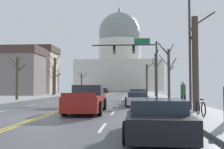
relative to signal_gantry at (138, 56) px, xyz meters
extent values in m
cube|color=#505055|center=(-5.44, -17.60, -5.30)|extent=(14.00, 180.00, 0.06)
cube|color=yellow|center=(-5.56, -17.60, -5.27)|extent=(0.10, 176.40, 0.00)
cube|color=yellow|center=(-5.32, -17.60, -5.27)|extent=(0.10, 176.40, 0.00)
cube|color=silver|center=(-1.94, -20.90, -5.27)|extent=(0.12, 2.20, 0.00)
cube|color=silver|center=(-1.94, -15.70, -5.27)|extent=(0.12, 2.20, 0.00)
cube|color=silver|center=(-1.94, -10.50, -5.27)|extent=(0.12, 2.20, 0.00)
cube|color=silver|center=(-1.94, -5.30, -5.27)|extent=(0.12, 2.20, 0.00)
cube|color=silver|center=(-1.94, -0.10, -5.27)|extent=(0.12, 2.20, 0.00)
cube|color=silver|center=(-1.94, 5.10, -5.27)|extent=(0.12, 2.20, 0.00)
cube|color=silver|center=(-1.94, 10.30, -5.27)|extent=(0.12, 2.20, 0.00)
cube|color=silver|center=(-1.94, 15.50, -5.27)|extent=(0.12, 2.20, 0.00)
cube|color=silver|center=(-1.94, 20.70, -5.27)|extent=(0.12, 2.20, 0.00)
cube|color=silver|center=(-1.94, 25.90, -5.27)|extent=(0.12, 2.20, 0.00)
cube|color=silver|center=(-1.94, 31.10, -5.27)|extent=(0.12, 2.20, 0.00)
cube|color=silver|center=(-1.94, 36.30, -5.27)|extent=(0.12, 2.20, 0.00)
cube|color=silver|center=(-1.94, 41.50, -5.27)|extent=(0.12, 2.20, 0.00)
cube|color=silver|center=(-1.94, 46.70, -5.27)|extent=(0.12, 2.20, 0.00)
cube|color=silver|center=(-8.94, -10.50, -5.27)|extent=(0.12, 2.20, 0.00)
cube|color=silver|center=(-8.94, -5.30, -5.27)|extent=(0.12, 2.20, 0.00)
cube|color=silver|center=(-8.94, -0.10, -5.27)|extent=(0.12, 2.20, 0.00)
cube|color=silver|center=(-8.94, 5.10, -5.27)|extent=(0.12, 2.20, 0.00)
cube|color=silver|center=(-8.94, 10.30, -5.27)|extent=(0.12, 2.20, 0.00)
cube|color=silver|center=(-8.94, 15.50, -5.27)|extent=(0.12, 2.20, 0.00)
cube|color=silver|center=(-8.94, 20.70, -5.27)|extent=(0.12, 2.20, 0.00)
cube|color=silver|center=(-8.94, 25.90, -5.27)|extent=(0.12, 2.20, 0.00)
cube|color=silver|center=(-8.94, 31.10, -5.27)|extent=(0.12, 2.20, 0.00)
cube|color=silver|center=(-8.94, 36.30, -5.27)|extent=(0.12, 2.20, 0.00)
cube|color=silver|center=(-8.94, 41.50, -5.27)|extent=(0.12, 2.20, 0.00)
cube|color=silver|center=(-8.94, 46.70, -5.27)|extent=(0.12, 2.20, 0.00)
cube|color=gray|center=(3.06, -17.60, -5.20)|extent=(3.00, 180.00, 0.14)
cylinder|color=#28282D|center=(2.16, 0.01, -1.72)|extent=(0.22, 0.22, 6.83)
cylinder|color=#28282D|center=(-1.74, 0.01, 1.30)|extent=(7.80, 0.16, 0.16)
cube|color=black|center=(-0.57, 0.01, 0.74)|extent=(0.32, 0.28, 0.92)
sphere|color=#330504|center=(-0.57, -0.15, 1.02)|extent=(0.22, 0.22, 0.22)
sphere|color=#332B05|center=(-0.57, -0.15, 0.74)|extent=(0.22, 0.22, 0.22)
sphere|color=#19CC47|center=(-0.57, -0.15, 0.46)|extent=(0.22, 0.22, 0.22)
cube|color=black|center=(-2.91, 0.01, 0.74)|extent=(0.32, 0.28, 0.92)
sphere|color=#330504|center=(-2.91, -0.15, 1.02)|extent=(0.22, 0.22, 0.22)
sphere|color=#332B05|center=(-2.91, -0.15, 0.74)|extent=(0.22, 0.22, 0.22)
sphere|color=#19CC47|center=(-2.91, -0.15, 0.46)|extent=(0.22, 0.22, 0.22)
cube|color=#146033|center=(0.44, 0.03, 1.75)|extent=(1.90, 0.06, 0.70)
cylinder|color=#333338|center=(2.76, -14.75, -1.36)|extent=(0.14, 0.14, 7.54)
cube|color=beige|center=(-5.44, 66.64, 0.14)|extent=(30.62, 23.23, 10.81)
cylinder|color=beige|center=(-5.44, 66.64, 9.76)|extent=(15.85, 15.85, 8.44)
sphere|color=gray|center=(-5.44, 66.64, 16.77)|extent=(15.95, 15.95, 15.95)
cone|color=gray|center=(-5.44, 66.64, 25.94)|extent=(1.80, 1.80, 2.40)
cube|color=#9EA3A8|center=(-0.21, -3.08, -4.77)|extent=(1.90, 4.27, 0.67)
cube|color=#232D38|center=(-0.21, -3.19, -4.22)|extent=(1.65, 1.90, 0.44)
cylinder|color=black|center=(-1.15, -1.76, -4.95)|extent=(0.23, 0.64, 0.64)
cylinder|color=black|center=(0.71, -1.75, -4.95)|extent=(0.23, 0.64, 0.64)
cylinder|color=black|center=(-1.13, -4.41, -4.95)|extent=(0.23, 0.64, 0.64)
cylinder|color=black|center=(0.73, -4.39, -4.95)|extent=(0.23, 0.64, 0.64)
cube|color=silver|center=(-0.40, -9.53, -4.83)|extent=(1.85, 4.46, 0.56)
cube|color=#232D38|center=(-0.40, -9.85, -4.35)|extent=(1.57, 2.00, 0.40)
cylinder|color=black|center=(-1.30, -8.19, -4.95)|extent=(0.24, 0.65, 0.64)
cylinder|color=black|center=(0.41, -8.14, -4.95)|extent=(0.24, 0.65, 0.64)
cylinder|color=black|center=(-1.22, -10.93, -4.95)|extent=(0.24, 0.65, 0.64)
cylinder|color=black|center=(0.49, -10.88, -4.95)|extent=(0.24, 0.65, 0.64)
cube|color=maroon|center=(-3.56, -15.35, -4.64)|extent=(2.10, 5.81, 0.81)
cube|color=#1E2833|center=(-3.58, -14.55, -3.93)|extent=(1.81, 2.01, 0.63)
cube|color=maroon|center=(-3.46, -18.17, -4.13)|extent=(1.75, 0.16, 0.22)
cylinder|color=black|center=(-4.57, -13.66, -4.87)|extent=(0.31, 0.81, 0.80)
cylinder|color=black|center=(-2.66, -13.60, -4.87)|extent=(0.31, 0.81, 0.80)
cylinder|color=black|center=(-4.45, -17.11, -4.87)|extent=(0.31, 0.81, 0.80)
cylinder|color=black|center=(-2.55, -17.05, -4.87)|extent=(0.31, 0.81, 0.80)
cube|color=black|center=(-0.02, -22.39, -4.80)|extent=(1.93, 4.46, 0.62)
cube|color=#232D38|center=(-0.02, -22.58, -4.29)|extent=(1.65, 2.16, 0.39)
cylinder|color=black|center=(-0.87, -20.99, -4.95)|extent=(0.24, 0.65, 0.64)
cylinder|color=black|center=(0.92, -21.05, -4.95)|extent=(0.24, 0.65, 0.64)
cylinder|color=black|center=(-0.96, -23.72, -4.95)|extent=(0.24, 0.65, 0.64)
cylinder|color=black|center=(0.84, -23.78, -4.95)|extent=(0.24, 0.65, 0.64)
cube|color=silver|center=(-7.22, 6.16, -4.79)|extent=(1.97, 4.36, 0.63)
cube|color=#232D38|center=(-7.22, 6.27, -4.26)|extent=(1.70, 2.02, 0.44)
cylinder|color=black|center=(-6.30, 4.81, -4.95)|extent=(0.23, 0.64, 0.64)
cylinder|color=black|center=(-8.19, 4.84, -4.95)|extent=(0.23, 0.64, 0.64)
cylinder|color=black|center=(-6.25, 7.49, -4.95)|extent=(0.23, 0.64, 0.64)
cylinder|color=black|center=(-8.14, 7.52, -4.95)|extent=(0.23, 0.64, 0.64)
cube|color=silver|center=(-7.33, 18.02, -4.81)|extent=(1.96, 4.64, 0.61)
cube|color=#232D38|center=(-7.33, 18.34, -4.27)|extent=(1.67, 2.34, 0.46)
cylinder|color=black|center=(-6.37, 16.63, -4.95)|extent=(0.24, 0.65, 0.64)
cylinder|color=black|center=(-8.19, 16.57, -4.95)|extent=(0.24, 0.65, 0.64)
cylinder|color=black|center=(-6.46, 19.47, -4.95)|extent=(0.24, 0.65, 0.64)
cylinder|color=black|center=(-8.28, 19.42, -4.95)|extent=(0.24, 0.65, 0.64)
cube|color=black|center=(-7.44, 28.61, -4.77)|extent=(1.96, 4.43, 0.67)
cube|color=#232D38|center=(-7.45, 29.03, -4.24)|extent=(1.68, 1.97, 0.39)
cylinder|color=black|center=(-6.48, 27.26, -4.95)|extent=(0.23, 0.64, 0.64)
cylinder|color=black|center=(-8.35, 27.23, -4.95)|extent=(0.23, 0.64, 0.64)
cylinder|color=black|center=(-6.53, 29.99, -4.95)|extent=(0.23, 0.64, 0.64)
cylinder|color=black|center=(-8.40, 29.95, -4.95)|extent=(0.23, 0.64, 0.64)
cube|color=#B2A38E|center=(-23.73, 23.24, -0.87)|extent=(12.68, 6.71, 8.79)
cube|color=#47332D|center=(-23.73, 23.24, 4.21)|extent=(13.19, 6.98, 1.38)
cube|color=slate|center=(-21.37, 13.70, -1.67)|extent=(8.52, 6.21, 7.20)
cube|color=#47332D|center=(-21.37, 13.70, 2.63)|extent=(8.86, 6.46, 1.41)
cylinder|color=#423328|center=(2.57, 26.95, -1.94)|extent=(0.40, 0.40, 6.37)
cylinder|color=#423328|center=(2.78, 26.35, 0.51)|extent=(0.55, 1.29, 1.06)
cylinder|color=#423328|center=(3.37, 26.65, 1.06)|extent=(1.70, 0.73, 0.97)
cylinder|color=#423328|center=(2.48, 26.65, 0.17)|extent=(0.25, 0.67, 0.84)
cylinder|color=#423328|center=(2.73, 26.52, -0.31)|extent=(0.41, 0.94, 0.92)
cylinder|color=#423328|center=(-14.26, 13.02, -1.90)|extent=(0.39, 0.39, 6.46)
cylinder|color=#423328|center=(-14.61, 12.84, -0.66)|extent=(0.77, 0.42, 1.16)
cylinder|color=#423328|center=(-13.95, 12.89, 0.31)|extent=(0.72, 0.37, 0.83)
cylinder|color=#423328|center=(-14.69, 12.69, 1.19)|extent=(0.99, 0.79, 1.24)
cylinder|color=#423328|center=(-14.76, 12.90, 0.14)|extent=(1.07, 0.33, 1.32)
cylinder|color=#423328|center=(-13.86, 13.02, 1.08)|extent=(0.89, 0.13, 1.10)
cylinder|color=#4C3D2D|center=(2.66, 6.93, -2.00)|extent=(0.25, 0.25, 6.25)
cylinder|color=#4C3D2D|center=(2.52, 7.46, 0.22)|extent=(0.37, 1.14, 0.86)
cylinder|color=#4C3D2D|center=(2.84, 7.48, -1.07)|extent=(0.45, 1.16, 0.67)
cylinder|color=#4C3D2D|center=(2.74, 6.33, 0.94)|extent=(0.27, 1.29, 1.42)
cylinder|color=#4C3D2D|center=(2.38, 6.64, -0.46)|extent=(0.70, 0.71, 1.19)
cylinder|color=#4C3D2D|center=(3.13, 7.08, -0.46)|extent=(1.06, 0.43, 1.55)
cylinder|color=#4C3D2D|center=(2.64, 6.61, 0.20)|extent=(0.11, 0.68, 0.83)
cylinder|color=#4C3D2D|center=(2.85, 6.56, 1.02)|extent=(0.52, 0.87, 1.23)
cylinder|color=#423328|center=(-13.57, 33.35, -2.69)|extent=(0.29, 0.29, 4.88)
cylinder|color=#423328|center=(-13.49, 32.81, -1.13)|extent=(0.24, 1.17, 1.32)
cylinder|color=#423328|center=(-12.86, 33.46, -1.39)|extent=(1.48, 0.32, 1.03)
cylinder|color=#423328|center=(-13.96, 33.94, -1.22)|extent=(0.91, 1.28, 0.80)
cylinder|color=#423328|center=(-12.88, 33.38, -0.75)|extent=(1.46, 0.17, 1.32)
cylinder|color=#423328|center=(-13.94, 32.86, -0.94)|extent=(0.90, 1.13, 1.37)
cylinder|color=#423328|center=(-14.08, 33.35, -0.89)|extent=(1.10, 0.10, 1.41)
cylinder|color=#423328|center=(2.94, -15.28, -2.33)|extent=(0.38, 0.38, 5.59)
cylinder|color=#423328|center=(2.89, -14.73, -0.76)|extent=(0.20, 1.16, 0.94)
cylinder|color=#423328|center=(2.81, -15.70, -1.09)|extent=(0.37, 0.92, 0.79)
cylinder|color=#423328|center=(2.95, -14.79, -0.59)|extent=(0.08, 1.03, 1.20)
cylinder|color=#423328|center=(3.57, -15.15, 0.38)|extent=(1.34, 0.38, 0.93)
cylinder|color=#4C3D2D|center=(-13.26, 8.99, -2.86)|extent=(0.25, 0.25, 4.53)
cylinder|color=#4C3D2D|center=(-12.85, 9.39, -1.93)|extent=(0.91, 0.88, 0.74)
cylinder|color=#4C3D2D|center=(-12.75, 9.34, -2.03)|extent=(1.15, 0.83, 0.81)
cylinder|color=#4C3D2D|center=(-13.76, 8.67, -1.35)|extent=(1.05, 0.71, 0.63)
cylinder|color=#4C3D2D|center=(-13.63, 9.01, -0.65)|extent=(0.79, 0.10, 0.83)
cylinder|color=#4C3D2D|center=(-12.71, 8.65, -1.40)|extent=(1.17, 0.76, 0.87)
cylinder|color=#4C3D2D|center=(-13.52, 8.52, -2.06)|extent=(0.62, 1.05, 1.13)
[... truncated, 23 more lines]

